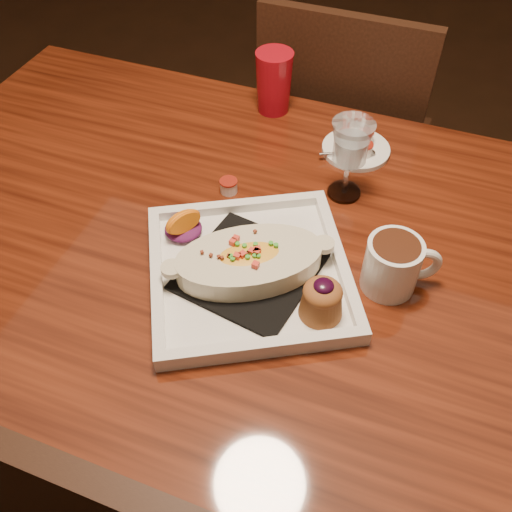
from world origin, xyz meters
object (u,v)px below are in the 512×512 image
(plate, at_px, (254,268))
(saucer, at_px, (356,147))
(red_tumbler, at_px, (274,82))
(coffee_mug, at_px, (394,264))
(table, at_px, (262,276))
(goblet, at_px, (351,147))
(chair_far, at_px, (342,146))

(plate, bearing_deg, saucer, 50.26)
(red_tumbler, bearing_deg, coffee_mug, -49.46)
(table, relative_size, red_tumbler, 11.21)
(red_tumbler, bearing_deg, table, -72.87)
(plate, xyz_separation_m, goblet, (0.08, 0.26, 0.08))
(plate, distance_m, goblet, 0.28)
(goblet, distance_m, saucer, 0.17)
(saucer, bearing_deg, red_tumbler, 158.45)
(coffee_mug, distance_m, red_tumbler, 0.53)
(coffee_mug, relative_size, red_tumbler, 0.90)
(plate, distance_m, saucer, 0.40)
(chair_far, distance_m, goblet, 0.59)
(goblet, bearing_deg, red_tumbler, 135.50)
(chair_far, height_order, coffee_mug, chair_far)
(coffee_mug, height_order, red_tumbler, red_tumbler)
(coffee_mug, xyz_separation_m, saucer, (-0.14, 0.32, -0.04))
(chair_far, bearing_deg, table, 90.00)
(chair_far, distance_m, saucer, 0.42)
(chair_far, xyz_separation_m, red_tumbler, (-0.12, -0.24, 0.31))
(chair_far, bearing_deg, goblet, 102.27)
(goblet, xyz_separation_m, saucer, (-0.01, 0.13, -0.10))
(chair_far, height_order, saucer, chair_far)
(table, distance_m, coffee_mug, 0.27)
(plate, bearing_deg, red_tumbler, 76.74)
(plate, relative_size, saucer, 3.14)
(plate, bearing_deg, table, 71.56)
(table, xyz_separation_m, goblet, (0.10, 0.17, 0.21))
(red_tumbler, bearing_deg, saucer, -21.55)
(chair_far, height_order, goblet, chair_far)
(saucer, bearing_deg, goblet, -85.17)
(plate, distance_m, coffee_mug, 0.22)
(saucer, relative_size, red_tumbler, 1.03)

